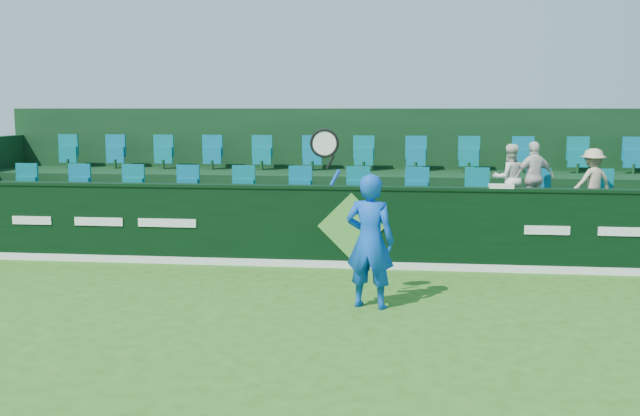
# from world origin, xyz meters

# --- Properties ---
(ground) EXTENTS (60.00, 60.00, 0.00)m
(ground) POSITION_xyz_m (0.00, 0.00, 0.00)
(ground) COLOR #256317
(ground) RESTS_ON ground
(sponsor_hoarding) EXTENTS (16.00, 0.25, 1.35)m
(sponsor_hoarding) POSITION_xyz_m (0.00, 4.00, 0.67)
(sponsor_hoarding) COLOR black
(sponsor_hoarding) RESTS_ON ground
(stand_tier_front) EXTENTS (16.00, 2.00, 0.80)m
(stand_tier_front) POSITION_xyz_m (0.00, 5.10, 0.40)
(stand_tier_front) COLOR black
(stand_tier_front) RESTS_ON ground
(stand_tier_back) EXTENTS (16.00, 1.80, 1.30)m
(stand_tier_back) POSITION_xyz_m (0.00, 7.00, 0.65)
(stand_tier_back) COLOR black
(stand_tier_back) RESTS_ON ground
(stand_rear) EXTENTS (16.00, 4.10, 2.60)m
(stand_rear) POSITION_xyz_m (0.00, 7.44, 1.22)
(stand_rear) COLOR black
(stand_rear) RESTS_ON ground
(seat_row_front) EXTENTS (13.50, 0.50, 0.60)m
(seat_row_front) POSITION_xyz_m (0.00, 5.50, 1.10)
(seat_row_front) COLOR #056A74
(seat_row_front) RESTS_ON stand_tier_front
(seat_row_back) EXTENTS (13.50, 0.50, 0.60)m
(seat_row_back) POSITION_xyz_m (0.00, 7.30, 1.60)
(seat_row_back) COLOR #056A74
(seat_row_back) RESTS_ON stand_tier_back
(tennis_player) EXTENTS (1.21, 0.56, 2.42)m
(tennis_player) POSITION_xyz_m (0.40, 1.64, 0.90)
(tennis_player) COLOR #0B46BF
(tennis_player) RESTS_ON ground
(spectator_left) EXTENTS (0.66, 0.56, 1.20)m
(spectator_left) POSITION_xyz_m (2.67, 5.12, 1.40)
(spectator_left) COLOR white
(spectator_left) RESTS_ON stand_tier_front
(spectator_middle) EXTENTS (0.79, 0.53, 1.24)m
(spectator_middle) POSITION_xyz_m (3.09, 5.12, 1.42)
(spectator_middle) COLOR silver
(spectator_middle) RESTS_ON stand_tier_front
(spectator_right) EXTENTS (0.83, 0.68, 1.13)m
(spectator_right) POSITION_xyz_m (4.06, 5.12, 1.36)
(spectator_right) COLOR #CAB38E
(spectator_right) RESTS_ON stand_tier_front
(towel) EXTENTS (0.37, 0.24, 0.06)m
(towel) POSITION_xyz_m (2.38, 4.00, 1.38)
(towel) COLOR silver
(towel) RESTS_ON sponsor_hoarding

